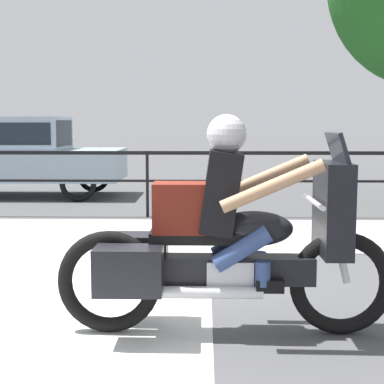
{
  "coord_description": "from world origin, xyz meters",
  "views": [
    {
      "loc": [
        0.96,
        -4.72,
        1.57
      ],
      "look_at": [
        0.85,
        0.21,
        0.98
      ],
      "focal_mm": 55.0,
      "sensor_mm": 36.0,
      "label": 1
    }
  ],
  "objects": [
    {
      "name": "ground_plane",
      "position": [
        0.0,
        0.0,
        0.0
      ],
      "size": [
        120.0,
        120.0,
        0.0
      ],
      "primitive_type": "plane",
      "color": "#4C4C4F"
    },
    {
      "name": "sidewalk_band",
      "position": [
        0.0,
        3.4,
        0.01
      ],
      "size": [
        44.0,
        2.4,
        0.01
      ],
      "primitive_type": "cube",
      "color": "#A8A59E",
      "rests_on": "ground"
    },
    {
      "name": "crosswalk_band",
      "position": [
        -0.4,
        -0.2,
        0.0
      ],
      "size": [
        2.85,
        6.0,
        0.01
      ],
      "primitive_type": "cube",
      "color": "silver",
      "rests_on": "ground"
    },
    {
      "name": "fence_railing",
      "position": [
        0.0,
        4.93,
        0.86
      ],
      "size": [
        36.0,
        0.05,
        1.1
      ],
      "color": "black",
      "rests_on": "ground"
    },
    {
      "name": "motorcycle",
      "position": [
        1.11,
        -0.46,
        0.72
      ],
      "size": [
        2.5,
        0.76,
        1.63
      ],
      "rotation": [
        0.0,
        0.0,
        -0.06
      ],
      "color": "black",
      "rests_on": "ground"
    },
    {
      "name": "parked_car",
      "position": [
        -2.88,
        7.55,
        0.96
      ],
      "size": [
        3.98,
        1.78,
        1.68
      ],
      "rotation": [
        0.0,
        0.0,
        0.03
      ],
      "color": "#9EB2C6",
      "rests_on": "ground"
    }
  ]
}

